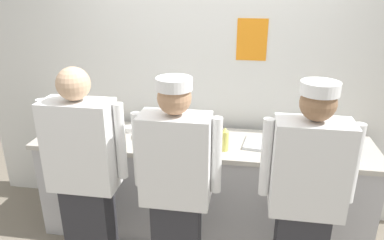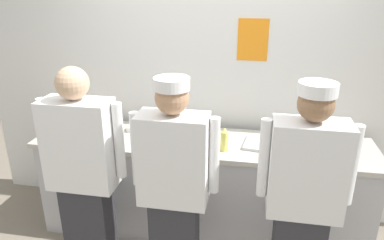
{
  "view_description": "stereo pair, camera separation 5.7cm",
  "coord_description": "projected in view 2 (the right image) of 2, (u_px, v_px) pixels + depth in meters",
  "views": [
    {
      "loc": [
        0.36,
        -2.42,
        2.18
      ],
      "look_at": [
        -0.09,
        0.36,
        1.09
      ],
      "focal_mm": 33.55,
      "sensor_mm": 36.0,
      "label": 1
    },
    {
      "loc": [
        0.41,
        -2.41,
        2.18
      ],
      "look_at": [
        -0.09,
        0.36,
        1.09
      ],
      "focal_mm": 33.55,
      "sensor_mm": 36.0,
      "label": 2
    }
  ],
  "objects": [
    {
      "name": "chef_near_left",
      "position": [
        84.0,
        176.0,
        2.56
      ],
      "size": [
        0.61,
        0.24,
        1.68
      ],
      "color": "#2D2D33",
      "rests_on": "ground"
    },
    {
      "name": "wall_back",
      "position": [
        210.0,
        69.0,
        3.29
      ],
      "size": [
        4.51,
        0.11,
        2.87
      ],
      "color": "silver",
      "rests_on": "ground"
    },
    {
      "name": "sheet_tray",
      "position": [
        270.0,
        145.0,
        2.95
      ],
      "size": [
        0.46,
        0.34,
        0.02
      ],
      "primitive_type": "cube",
      "rotation": [
        0.0,
        0.0,
        -0.14
      ],
      "color": "#B7BABF",
      "rests_on": "prep_counter"
    },
    {
      "name": "squeeze_bottle_primary",
      "position": [
        353.0,
        144.0,
        2.78
      ],
      "size": [
        0.05,
        0.05,
        0.19
      ],
      "color": "orange",
      "rests_on": "prep_counter"
    },
    {
      "name": "mixing_bowl_steel",
      "position": [
        158.0,
        131.0,
        3.12
      ],
      "size": [
        0.31,
        0.31,
        0.12
      ],
      "primitive_type": "cylinder",
      "color": "#B7BABF",
      "rests_on": "prep_counter"
    },
    {
      "name": "chefs_knife",
      "position": [
        281.0,
        146.0,
        2.95
      ],
      "size": [
        0.28,
        0.03,
        0.02
      ],
      "color": "#B7BABF",
      "rests_on": "prep_counter"
    },
    {
      "name": "ramekin_orange_sauce",
      "position": [
        184.0,
        145.0,
        2.94
      ],
      "size": [
        0.08,
        0.08,
        0.04
      ],
      "color": "white",
      "rests_on": "prep_counter"
    },
    {
      "name": "squeeze_bottle_spare",
      "position": [
        224.0,
        140.0,
        2.85
      ],
      "size": [
        0.06,
        0.06,
        0.2
      ],
      "color": "#E5E066",
      "rests_on": "prep_counter"
    },
    {
      "name": "plate_stack_front",
      "position": [
        317.0,
        147.0,
        2.84
      ],
      "size": [
        0.21,
        0.21,
        0.1
      ],
      "color": "white",
      "rests_on": "prep_counter"
    },
    {
      "name": "deli_cup",
      "position": [
        103.0,
        131.0,
        3.14
      ],
      "size": [
        0.09,
        0.09,
        0.08
      ],
      "primitive_type": "cylinder",
      "color": "white",
      "rests_on": "prep_counter"
    },
    {
      "name": "ramekin_red_sauce",
      "position": [
        132.0,
        128.0,
        3.26
      ],
      "size": [
        0.11,
        0.11,
        0.04
      ],
      "color": "white",
      "rests_on": "prep_counter"
    },
    {
      "name": "chef_center",
      "position": [
        174.0,
        188.0,
        2.42
      ],
      "size": [
        0.6,
        0.24,
        1.65
      ],
      "color": "#2D2D33",
      "rests_on": "ground"
    },
    {
      "name": "prep_counter",
      "position": [
        202.0,
        187.0,
        3.22
      ],
      "size": [
        2.88,
        0.65,
        0.91
      ],
      "color": "#B2B2B7",
      "rests_on": "ground"
    },
    {
      "name": "chef_far_right",
      "position": [
        303.0,
        199.0,
        2.29
      ],
      "size": [
        0.6,
        0.24,
        1.65
      ],
      "color": "#2D2D33",
      "rests_on": "ground"
    },
    {
      "name": "plate_stack_rear",
      "position": [
        193.0,
        135.0,
        3.12
      ],
      "size": [
        0.21,
        0.21,
        0.05
      ],
      "color": "white",
      "rests_on": "prep_counter"
    },
    {
      "name": "squeeze_bottle_secondary",
      "position": [
        84.0,
        126.0,
        3.13
      ],
      "size": [
        0.06,
        0.06,
        0.2
      ],
      "color": "orange",
      "rests_on": "prep_counter"
    },
    {
      "name": "ramekin_green_sauce",
      "position": [
        72.0,
        131.0,
        3.2
      ],
      "size": [
        0.11,
        0.11,
        0.04
      ],
      "color": "white",
      "rests_on": "prep_counter"
    },
    {
      "name": "ramekin_yellow_sauce",
      "position": [
        214.0,
        137.0,
        3.09
      ],
      "size": [
        0.09,
        0.09,
        0.04
      ],
      "color": "white",
      "rests_on": "prep_counter"
    }
  ]
}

